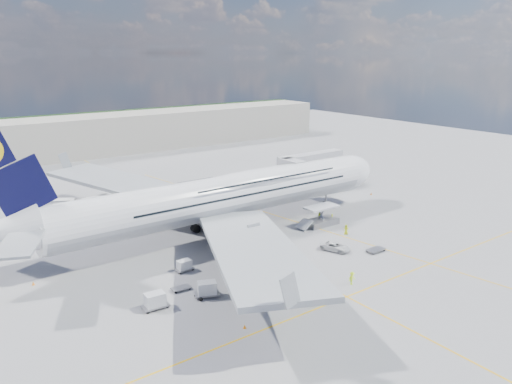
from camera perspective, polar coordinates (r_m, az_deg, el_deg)
ground at (r=81.73m, az=0.10°, el=-6.65°), size 300.00×300.00×0.00m
taxi_line_main at (r=81.72m, az=0.10°, el=-6.65°), size 0.25×220.00×0.01m
taxi_line_cross at (r=68.13m, az=10.33°, el=-11.69°), size 120.00×0.25×0.01m
taxi_line_diag at (r=97.20m, az=3.26°, el=-2.99°), size 14.16×99.06×0.01m
airliner at (r=87.43m, az=-3.65°, el=-0.42°), size 77.26×79.15×23.71m
jet_bridge at (r=113.37m, az=5.99°, el=3.24°), size 18.80×12.10×8.50m
cargo_loader at (r=93.56m, az=7.38°, el=-3.04°), size 8.53×3.20×3.67m
terminal at (r=164.16m, az=-20.06°, el=5.91°), size 180.00×16.00×12.00m
tree_line at (r=219.76m, az=-13.37°, el=8.13°), size 160.00×6.00×8.00m
dolly_row_a at (r=66.95m, az=-5.61°, el=-10.94°), size 3.70×2.90×2.07m
dolly_row_b at (r=69.43m, az=-8.57°, el=-10.79°), size 2.71×1.61×0.38m
dolly_row_c at (r=74.72m, az=-8.20°, el=-8.28°), size 2.69×1.49×1.68m
dolly_back at (r=65.00m, az=-11.47°, el=-12.05°), size 3.42×1.99×2.10m
dolly_nose_far at (r=83.28m, az=13.52°, el=-6.41°), size 3.17×1.73×0.46m
dolly_nose_near at (r=78.27m, az=3.89°, el=-6.94°), size 3.25×2.40×1.84m
baggage_tug at (r=68.43m, az=-1.51°, el=-10.54°), size 3.20×2.23×1.82m
catering_truck_inner at (r=100.76m, az=-17.25°, el=-1.78°), size 7.62×3.67×4.38m
catering_truck_outer at (r=104.91m, az=-20.73°, el=-1.69°), size 6.29×4.92×3.46m
service_van at (r=82.25m, az=9.05°, el=-6.20°), size 3.89×5.33×1.35m
crew_nose at (r=95.71m, az=8.70°, el=-2.95°), size 0.65×0.51×1.60m
crew_loader at (r=96.19m, az=7.33°, el=-2.70°), size 1.18×1.14×1.92m
crew_wing at (r=67.65m, az=-2.75°, el=-10.91°), size 0.82×0.96×1.54m
crew_van at (r=89.56m, az=10.26°, el=-4.25°), size 1.07×1.01×1.83m
crew_tug at (r=71.13m, az=10.91°, el=-9.66°), size 1.22×0.71×1.88m
cone_nose at (r=115.77m, az=13.02°, el=-0.19°), size 0.42×0.42×0.53m
cone_wing_left_inner at (r=102.23m, az=-16.92°, el=-2.58°), size 0.41×0.41×0.52m
cone_wing_left_outer at (r=110.75m, az=-17.39°, el=-1.23°), size 0.40×0.40×0.51m
cone_wing_right_inner at (r=68.35m, az=-1.49°, el=-11.11°), size 0.38×0.38×0.48m
cone_wing_right_outer at (r=60.14m, az=-1.30°, el=-15.11°), size 0.39×0.39×0.50m
cone_tail at (r=76.51m, az=-24.11°, el=-9.50°), size 0.42×0.42×0.54m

